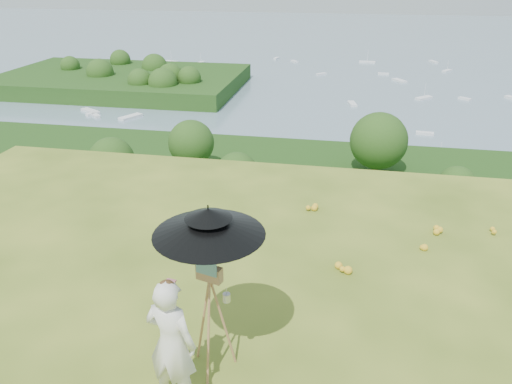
# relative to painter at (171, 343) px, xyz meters

# --- Properties ---
(ground) EXTENTS (14.00, 14.00, 0.00)m
(ground) POSITION_rel_painter_xyz_m (-0.03, 0.38, -0.79)
(ground) COLOR #4C631C
(ground) RESTS_ON ground
(forest_slope) EXTENTS (140.00, 56.00, 22.00)m
(forest_slope) POSITION_rel_painter_xyz_m (-0.03, 35.38, -29.79)
(forest_slope) COLOR #193B10
(forest_slope) RESTS_ON bay_water
(shoreline_tier) EXTENTS (170.00, 28.00, 8.00)m
(shoreline_tier) POSITION_rel_painter_xyz_m (-0.03, 75.38, -36.79)
(shoreline_tier) COLOR #736B5C
(shoreline_tier) RESTS_ON bay_water
(bay_water) EXTENTS (700.00, 700.00, 0.00)m
(bay_water) POSITION_rel_painter_xyz_m (-0.03, 240.38, -34.79)
(bay_water) COLOR slate
(bay_water) RESTS_ON ground
(peninsula) EXTENTS (90.00, 60.00, 12.00)m
(peninsula) POSITION_rel_painter_xyz_m (-75.03, 155.38, -29.79)
(peninsula) COLOR #193B10
(peninsula) RESTS_ON bay_water
(slope_trees) EXTENTS (110.00, 50.00, 6.00)m
(slope_trees) POSITION_rel_painter_xyz_m (-0.03, 35.38, -15.79)
(slope_trees) COLOR #244815
(slope_trees) RESTS_ON forest_slope
(harbor_town) EXTENTS (110.00, 22.00, 5.00)m
(harbor_town) POSITION_rel_painter_xyz_m (-0.03, 75.38, -30.29)
(harbor_town) COLOR silver
(harbor_town) RESTS_ON shoreline_tier
(moored_boats) EXTENTS (140.00, 140.00, 0.70)m
(moored_boats) POSITION_rel_painter_xyz_m (-12.53, 161.38, -34.44)
(moored_boats) COLOR white
(moored_boats) RESTS_ON bay_water
(wildflowers) EXTENTS (10.00, 10.50, 0.12)m
(wildflowers) POSITION_rel_painter_xyz_m (-0.03, 0.63, -0.73)
(wildflowers) COLOR gold
(wildflowers) RESTS_ON ground
(painter) EXTENTS (0.64, 0.49, 1.57)m
(painter) POSITION_rel_painter_xyz_m (0.00, 0.00, 0.00)
(painter) COLOR white
(painter) RESTS_ON ground
(field_easel) EXTENTS (0.73, 0.73, 1.56)m
(field_easel) POSITION_rel_painter_xyz_m (0.29, 0.54, -0.01)
(field_easel) COLOR #A16843
(field_easel) RESTS_ON ground
(sun_umbrella) EXTENTS (1.45, 1.45, 0.88)m
(sun_umbrella) POSITION_rel_painter_xyz_m (0.29, 0.57, 0.93)
(sun_umbrella) COLOR black
(sun_umbrella) RESTS_ON field_easel
(painter_cap) EXTENTS (0.21, 0.24, 0.10)m
(painter_cap) POSITION_rel_painter_xyz_m (-0.00, 0.00, 0.74)
(painter_cap) COLOR #C06971
(painter_cap) RESTS_ON painter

